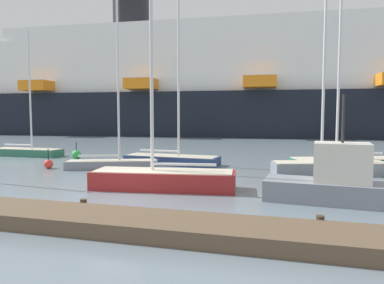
# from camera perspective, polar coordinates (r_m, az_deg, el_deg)

# --- Properties ---
(ground_plane) EXTENTS (600.00, 600.00, 0.00)m
(ground_plane) POSITION_cam_1_polar(r_m,az_deg,el_deg) (16.11, -11.23, -8.58)
(ground_plane) COLOR slate
(dock_pier) EXTENTS (19.95, 2.31, 0.59)m
(dock_pier) POSITION_cam_1_polar(r_m,az_deg,el_deg) (12.62, -19.70, -11.27)
(dock_pier) COLOR brown
(dock_pier) RESTS_ON ground_plane
(sailboat_0) EXTENTS (7.01, 3.40, 13.35)m
(sailboat_0) POSITION_cam_1_polar(r_m,az_deg,el_deg) (22.95, 21.18, -3.29)
(sailboat_0) COLOR gray
(sailboat_0) RESTS_ON ground_plane
(sailboat_1) EXTENTS (7.08, 2.82, 12.43)m
(sailboat_1) POSITION_cam_1_polar(r_m,az_deg,el_deg) (17.38, -4.59, -5.50)
(sailboat_1) COLOR maroon
(sailboat_1) RESTS_ON ground_plane
(sailboat_2) EXTENTS (7.47, 4.33, 12.28)m
(sailboat_2) POSITION_cam_1_polar(r_m,az_deg,el_deg) (26.33, 23.11, -2.59)
(sailboat_2) COLOR #2D6B51
(sailboat_2) RESTS_ON ground_plane
(sailboat_3) EXTENTS (6.05, 3.25, 11.69)m
(sailboat_3) POSITION_cam_1_polar(r_m,az_deg,el_deg) (24.22, -12.59, -2.87)
(sailboat_3) COLOR gray
(sailboat_3) RESTS_ON ground_plane
(sailboat_4) EXTENTS (6.99, 2.51, 12.08)m
(sailboat_4) POSITION_cam_1_polar(r_m,az_deg,el_deg) (25.76, -3.23, -2.41)
(sailboat_4) COLOR navy
(sailboat_4) RESTS_ON ground_plane
(sailboat_5) EXTENTS (6.24, 1.68, 10.58)m
(sailboat_5) POSITION_cam_1_polar(r_m,az_deg,el_deg) (34.03, -24.79, -1.21)
(sailboat_5) COLOR #2D6B51
(sailboat_5) RESTS_ON ground_plane
(fishing_boat_0) EXTENTS (5.68, 2.48, 4.39)m
(fishing_boat_0) POSITION_cam_1_polar(r_m,az_deg,el_deg) (15.83, 22.04, -5.84)
(fishing_boat_0) COLOR gray
(fishing_boat_0) RESTS_ON ground_plane
(channel_buoy_1) EXTENTS (0.74, 0.74, 1.37)m
(channel_buoy_1) POSITION_cam_1_polar(r_m,az_deg,el_deg) (30.20, -17.94, -1.92)
(channel_buoy_1) COLOR green
(channel_buoy_1) RESTS_ON ground_plane
(channel_buoy_2) EXTENTS (0.60, 0.60, 1.32)m
(channel_buoy_2) POSITION_cam_1_polar(r_m,az_deg,el_deg) (25.66, -21.92, -3.27)
(channel_buoy_2) COLOR red
(channel_buoy_2) RESTS_ON ground_plane
(cruise_ship) EXTENTS (131.11, 26.45, 25.40)m
(cruise_ship) POSITION_cam_1_polar(r_m,az_deg,el_deg) (63.18, 10.75, 8.52)
(cruise_ship) COLOR black
(cruise_ship) RESTS_ON ground_plane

